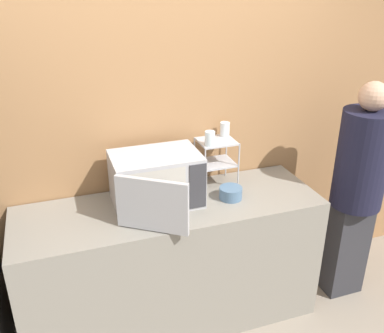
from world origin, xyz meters
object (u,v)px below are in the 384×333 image
(dish_rack, at_px, (216,153))
(person, at_px, (358,184))
(microwave, at_px, (156,180))
(bowl, at_px, (231,193))
(glass_front_left, at_px, (210,138))
(glass_back_right, at_px, (225,129))

(dish_rack, relative_size, person, 0.20)
(microwave, xyz_separation_m, bowl, (0.48, -0.09, -0.13))
(glass_front_left, bearing_deg, dish_rack, 41.35)
(glass_front_left, bearing_deg, glass_back_right, 39.36)
(dish_rack, bearing_deg, glass_back_right, 37.50)
(bowl, distance_m, person, 0.94)
(microwave, relative_size, bowl, 4.22)
(dish_rack, distance_m, person, 1.03)
(microwave, xyz_separation_m, person, (1.42, -0.20, -0.16))
(person, bearing_deg, microwave, 171.81)
(microwave, height_order, person, person)
(microwave, height_order, dish_rack, microwave)
(glass_front_left, xyz_separation_m, person, (1.03, -0.27, -0.37))
(microwave, relative_size, glass_back_right, 6.60)
(glass_back_right, bearing_deg, glass_front_left, -140.64)
(glass_back_right, relative_size, person, 0.06)
(dish_rack, distance_m, glass_back_right, 0.18)
(glass_back_right, height_order, bowl, glass_back_right)
(glass_front_left, height_order, person, person)
(dish_rack, relative_size, bowl, 2.18)
(microwave, distance_m, glass_back_right, 0.63)
(dish_rack, bearing_deg, person, -19.75)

